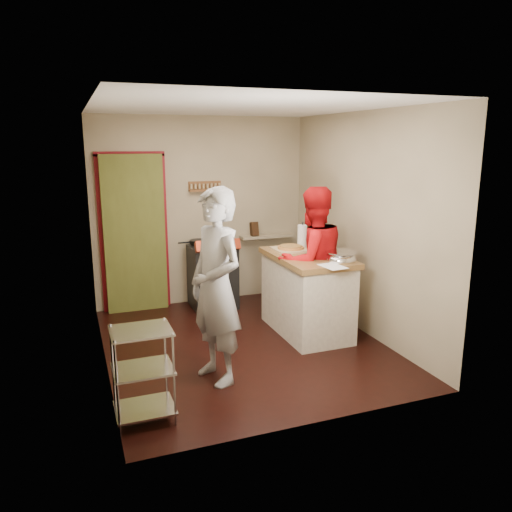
% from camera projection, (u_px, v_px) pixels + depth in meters
% --- Properties ---
extents(floor, '(3.50, 3.50, 0.00)m').
position_uv_depth(floor, '(243.00, 344.00, 5.68)').
color(floor, black).
rests_on(floor, ground).
extents(back_wall, '(3.00, 0.44, 2.60)m').
position_uv_depth(back_wall, '(156.00, 225.00, 6.83)').
color(back_wall, tan).
rests_on(back_wall, ground).
extents(left_wall, '(0.04, 3.50, 2.60)m').
position_uv_depth(left_wall, '(98.00, 241.00, 4.88)').
color(left_wall, tan).
rests_on(left_wall, ground).
extents(right_wall, '(0.04, 3.50, 2.60)m').
position_uv_depth(right_wall, '(362.00, 224.00, 5.91)').
color(right_wall, tan).
rests_on(right_wall, ground).
extents(ceiling, '(3.00, 3.50, 0.02)m').
position_uv_depth(ceiling, '(242.00, 106.00, 5.10)').
color(ceiling, white).
rests_on(ceiling, back_wall).
extents(stove, '(0.60, 0.63, 1.00)m').
position_uv_depth(stove, '(213.00, 275.00, 6.90)').
color(stove, black).
rests_on(stove, ground).
extents(wire_shelving, '(0.48, 0.40, 0.80)m').
position_uv_depth(wire_shelving, '(143.00, 370.00, 4.05)').
color(wire_shelving, silver).
rests_on(wire_shelving, ground).
extents(island, '(0.76, 1.39, 1.27)m').
position_uv_depth(island, '(307.00, 292.00, 5.95)').
color(island, beige).
rests_on(island, ground).
extents(person_stripe, '(0.63, 0.78, 1.86)m').
position_uv_depth(person_stripe, '(216.00, 287.00, 4.65)').
color(person_stripe, '#B4B3B8').
rests_on(person_stripe, ground).
extents(person_red, '(0.91, 0.74, 1.76)m').
position_uv_depth(person_red, '(312.00, 262.00, 5.83)').
color(person_red, '#B90C0F').
rests_on(person_red, ground).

